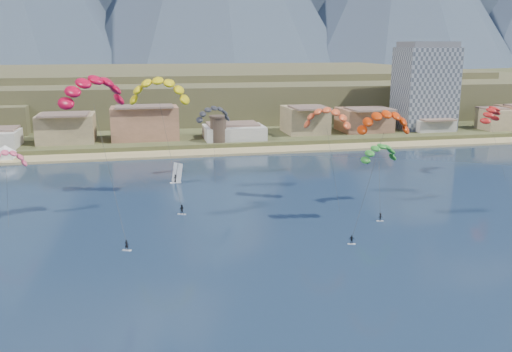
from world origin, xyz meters
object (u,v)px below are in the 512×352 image
(apartment_tower, at_px, (425,86))
(kitesurfer_orange, at_px, (384,119))
(kitesurfer_yellow, at_px, (159,87))
(kitesurfer_red, at_px, (92,86))
(windsurfer, at_px, (176,177))
(kitesurfer_green, at_px, (380,150))
(watchtower, at_px, (218,129))

(apartment_tower, distance_m, kitesurfer_orange, 117.18)
(apartment_tower, height_order, kitesurfer_yellow, apartment_tower)
(kitesurfer_red, relative_size, windsurfer, 6.16)
(kitesurfer_red, distance_m, kitesurfer_green, 57.48)
(watchtower, distance_m, kitesurfer_red, 83.65)
(watchtower, xyz_separation_m, windsurfer, (-16.71, -44.00, -4.84))
(watchtower, xyz_separation_m, kitesurfer_orange, (17.47, -85.08, 13.61))
(kitesurfer_red, bearing_deg, windsurfer, 62.85)
(watchtower, bearing_deg, apartment_tower, 9.93)
(kitesurfer_orange, bearing_deg, kitesurfer_red, 168.21)
(kitesurfer_yellow, relative_size, kitesurfer_orange, 1.21)
(kitesurfer_red, distance_m, kitesurfer_orange, 51.29)
(kitesurfer_yellow, bearing_deg, kitesurfer_orange, -36.36)
(watchtower, bearing_deg, windsurfer, -110.79)
(kitesurfer_red, height_order, windsurfer, kitesurfer_red)
(watchtower, distance_m, kitesurfer_green, 75.41)
(apartment_tower, bearing_deg, kitesurfer_yellow, -144.69)
(kitesurfer_orange, bearing_deg, watchtower, 101.60)
(watchtower, height_order, kitesurfer_orange, kitesurfer_orange)
(kitesurfer_red, distance_m, kitesurfer_yellow, 21.26)
(kitesurfer_green, xyz_separation_m, windsurfer, (-39.92, 27.55, -10.01))
(windsurfer, bearing_deg, kitesurfer_green, -34.62)
(kitesurfer_yellow, bearing_deg, apartment_tower, 35.31)
(apartment_tower, relative_size, kitesurfer_green, 2.04)
(watchtower, bearing_deg, kitesurfer_green, -72.03)
(apartment_tower, relative_size, kitesurfer_orange, 1.37)
(kitesurfer_red, relative_size, kitesurfer_yellow, 1.06)
(kitesurfer_green, bearing_deg, kitesurfer_yellow, 161.75)
(watchtower, height_order, kitesurfer_red, kitesurfer_red)
(watchtower, xyz_separation_m, kitesurfer_green, (23.21, -71.56, 5.17))
(apartment_tower, height_order, kitesurfer_green, apartment_tower)
(apartment_tower, relative_size, windsurfer, 6.62)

